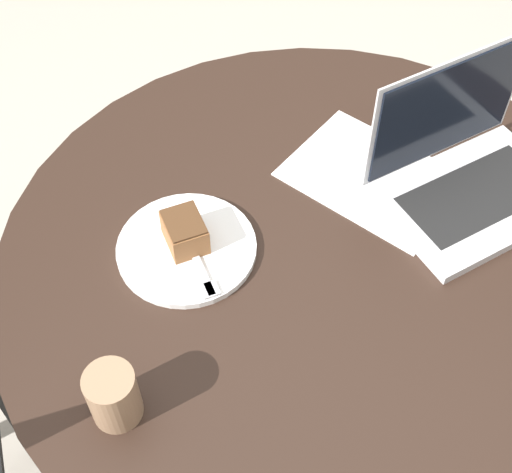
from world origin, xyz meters
TOP-DOWN VIEW (x-y plane):
  - ground_plane at (0.00, 0.00)m, footprint 12.00×12.00m
  - dining_table at (0.00, 0.00)m, footprint 1.09×1.09m
  - paper_document at (0.04, -0.19)m, footprint 0.31×0.24m
  - plate at (0.17, 0.15)m, footprint 0.23×0.23m
  - cake_slice at (0.18, 0.15)m, footprint 0.09×0.09m
  - fork at (0.13, 0.17)m, footprint 0.16×0.09m
  - coffee_glass at (0.04, 0.41)m, footprint 0.07×0.07m
  - laptop at (-0.09, -0.27)m, footprint 0.31×0.37m

SIDE VIEW (x-z plane):
  - ground_plane at x=0.00m, z-range 0.00..0.00m
  - dining_table at x=0.00m, z-range 0.23..1.00m
  - paper_document at x=0.04m, z-range 0.77..0.78m
  - plate at x=0.17m, z-range 0.77..0.79m
  - fork at x=0.13m, z-range 0.79..0.79m
  - cake_slice at x=0.18m, z-range 0.79..0.84m
  - laptop at x=-0.09m, z-range 0.70..0.93m
  - coffee_glass at x=0.04m, z-range 0.77..0.87m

